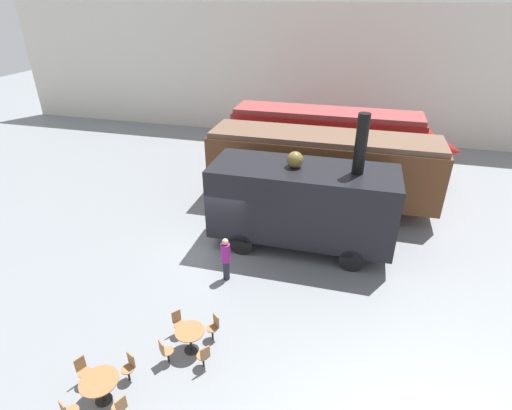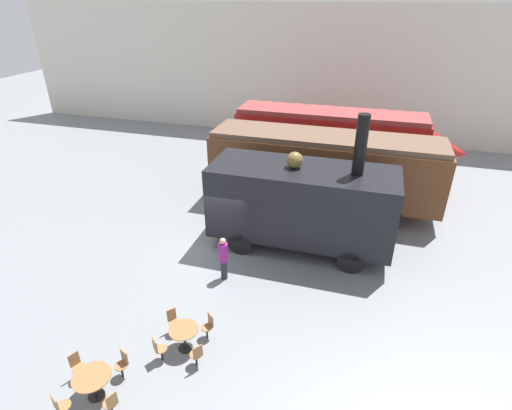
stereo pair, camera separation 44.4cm
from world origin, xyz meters
The scene contains 15 objects.
ground_plane centered at (0.00, 0.00, 0.00)m, with size 80.00×80.00×0.00m, color gray.
backdrop_wall centered at (0.00, 15.69, 4.50)m, with size 44.00×0.15×9.00m.
streamlined_locomotive centered at (4.04, 8.61, 2.17)m, with size 12.29×2.45×3.81m.
passenger_coach_wooden centered at (3.58, 4.80, 2.16)m, with size 10.84×2.72×3.67m.
steam_locomotive centered at (3.25, 0.93, 2.08)m, with size 7.26×2.75×5.76m.
cafe_table_near centered at (1.04, -5.51, 0.61)m, with size 0.87×0.87×0.77m.
cafe_table_mid centered at (-0.52, -7.65, 0.62)m, with size 0.99×0.99×0.75m.
cafe_chair_0 centered at (0.42, -5.01, 0.51)m, with size 0.41×0.40×0.87m.
cafe_chair_1 centered at (0.53, -6.14, 0.51)m, with size 0.40×0.41×0.87m.
cafe_chair_2 centered at (1.67, -6.02, 0.51)m, with size 0.41×0.40×0.87m.
cafe_chair_3 centered at (1.55, -4.89, 0.51)m, with size 0.40×0.41×0.87m.
cafe_chair_5 centered at (0.26, -8.01, 0.51)m, with size 0.40×0.38×0.87m.
cafe_chair_6 centered at (-0.16, -6.86, 0.51)m, with size 0.38×0.40×0.87m.
cafe_chair_7 centered at (-1.31, -7.29, 0.51)m, with size 0.40×0.38×0.87m.
visitor_person centered at (0.98, -2.04, 0.96)m, with size 0.34×0.34×1.76m.
Camera 1 is at (5.07, -13.24, 9.41)m, focal length 28.00 mm.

